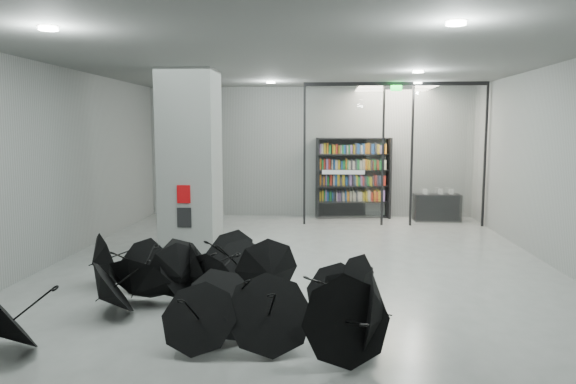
# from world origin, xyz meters

# --- Properties ---
(room) EXTENTS (14.00, 14.02, 4.01)m
(room) POSITION_xyz_m (0.00, 0.00, 2.84)
(room) COLOR gray
(room) RESTS_ON ground
(column) EXTENTS (1.20, 1.20, 4.00)m
(column) POSITION_xyz_m (-2.50, 2.00, 2.00)
(column) COLOR slate
(column) RESTS_ON ground
(fire_cabinet) EXTENTS (0.28, 0.04, 0.38)m
(fire_cabinet) POSITION_xyz_m (-2.50, 1.38, 1.35)
(fire_cabinet) COLOR #A50A07
(fire_cabinet) RESTS_ON column
(info_panel) EXTENTS (0.30, 0.03, 0.42)m
(info_panel) POSITION_xyz_m (-2.50, 1.38, 0.85)
(info_panel) COLOR black
(info_panel) RESTS_ON column
(exit_sign) EXTENTS (0.30, 0.06, 0.15)m
(exit_sign) POSITION_xyz_m (2.40, 5.30, 3.82)
(exit_sign) COLOR #0CE533
(exit_sign) RESTS_ON room
(glass_partition) EXTENTS (5.06, 0.08, 4.00)m
(glass_partition) POSITION_xyz_m (2.39, 5.50, 2.18)
(glass_partition) COLOR silver
(glass_partition) RESTS_ON ground
(bookshelf) EXTENTS (2.27, 0.80, 2.45)m
(bookshelf) POSITION_xyz_m (1.34, 6.75, 1.22)
(bookshelf) COLOR black
(bookshelf) RESTS_ON ground
(shop_counter) EXTENTS (1.35, 0.57, 0.80)m
(shop_counter) POSITION_xyz_m (3.80, 6.29, 0.40)
(shop_counter) COLOR black
(shop_counter) RESTS_ON ground
(umbrella_cluster) EXTENTS (5.69, 4.74, 1.29)m
(umbrella_cluster) POSITION_xyz_m (-1.02, -2.14, 0.31)
(umbrella_cluster) COLOR black
(umbrella_cluster) RESTS_ON ground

